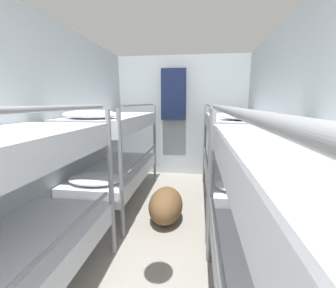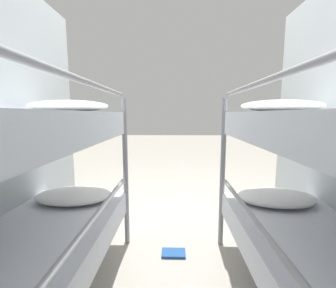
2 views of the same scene
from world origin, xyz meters
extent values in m
plane|color=gray|center=(0.00, 0.00, 0.00)|extent=(20.00, 20.00, 0.00)
cylinder|color=gray|center=(-0.43, 0.57, 0.66)|extent=(0.04, 0.04, 1.32)
cube|color=silver|center=(-0.81, 1.44, 0.39)|extent=(0.76, 1.79, 0.18)
ellipsoid|color=white|center=(-0.81, 0.79, 0.53)|extent=(0.61, 0.40, 0.09)
cylinder|color=gray|center=(-0.43, 1.44, 0.63)|extent=(0.03, 1.52, 0.03)
ellipsoid|color=white|center=(-0.81, 0.79, 1.25)|extent=(0.61, 0.40, 0.09)
cylinder|color=gray|center=(-0.43, 1.44, 1.34)|extent=(0.03, 1.52, 0.03)
cylinder|color=gray|center=(0.43, 0.57, 0.66)|extent=(0.04, 0.04, 1.32)
cube|color=silver|center=(0.81, 1.44, 0.39)|extent=(0.76, 1.79, 0.18)
ellipsoid|color=white|center=(0.81, 0.79, 0.53)|extent=(0.61, 0.40, 0.09)
cylinder|color=gray|center=(0.43, 1.44, 0.63)|extent=(0.03, 1.52, 0.03)
cube|color=silver|center=(0.81, 1.44, 1.11)|extent=(0.76, 1.79, 0.18)
ellipsoid|color=white|center=(0.81, 0.79, 1.25)|extent=(0.61, 0.40, 0.09)
cylinder|color=gray|center=(0.43, 1.44, 1.34)|extent=(0.03, 1.52, 0.03)
cube|color=navy|center=(0.00, 0.75, 0.01)|extent=(0.20, 0.13, 0.02)
camera|label=1|loc=(0.31, 0.53, 1.37)|focal=24.00mm
camera|label=2|loc=(0.00, 2.52, 1.19)|focal=24.00mm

